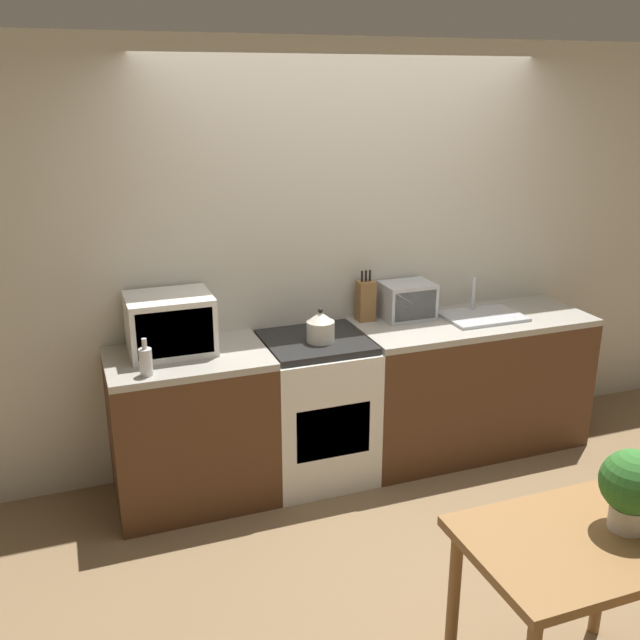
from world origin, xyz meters
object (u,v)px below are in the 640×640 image
at_px(toaster_oven, 407,301).
at_px(dining_table, 578,563).
at_px(bottle, 146,361).
at_px(microwave, 170,323).
at_px(kettle, 321,327).
at_px(stove_range, 316,408).

xyz_separation_m(toaster_oven, dining_table, (-0.35, -2.13, -0.38)).
xyz_separation_m(bottle, dining_table, (1.35, -1.76, -0.34)).
xyz_separation_m(microwave, dining_table, (1.17, -2.07, -0.43)).
height_order(kettle, toaster_oven, toaster_oven).
bearing_deg(kettle, stove_range, 106.74).
bearing_deg(toaster_oven, stove_range, -166.40).
bearing_deg(toaster_oven, kettle, -162.33).
bearing_deg(bottle, dining_table, -52.52).
xyz_separation_m(kettle, bottle, (-1.03, -0.16, -0.01)).
height_order(microwave, toaster_oven, microwave).
distance_m(bottle, dining_table, 2.24).
distance_m(stove_range, toaster_oven, 0.91).
height_order(toaster_oven, dining_table, toaster_oven).
height_order(stove_range, kettle, kettle).
xyz_separation_m(stove_range, kettle, (0.01, -0.05, 0.54)).
relative_size(stove_range, toaster_oven, 2.76).
bearing_deg(microwave, dining_table, -60.57).
xyz_separation_m(microwave, toaster_oven, (1.52, 0.07, -0.05)).
distance_m(kettle, toaster_oven, 0.70).
relative_size(stove_range, bottle, 4.45).
bearing_deg(dining_table, toaster_oven, 80.69).
relative_size(toaster_oven, dining_table, 0.38).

